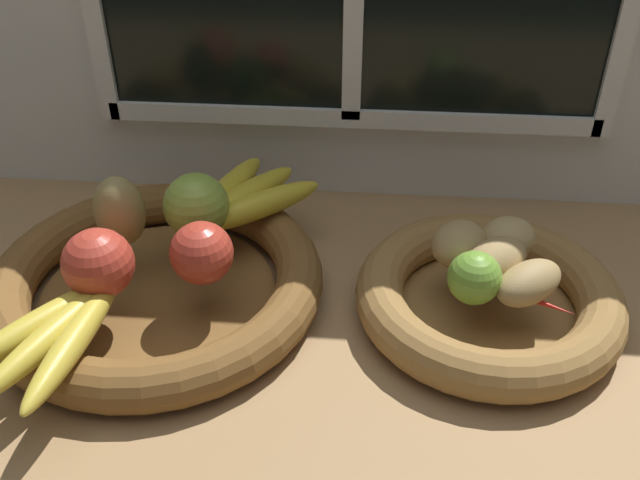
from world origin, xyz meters
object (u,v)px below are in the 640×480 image
at_px(fruit_bowl_left, 157,281).
at_px(fruit_bowl_right, 488,298).
at_px(potato_small, 529,283).
at_px(apple_green_back, 196,206).
at_px(banana_bunch_front, 57,331).
at_px(potato_back, 508,238).
at_px(pear_brown, 120,211).
at_px(potato_large, 495,261).
at_px(banana_bunch_back, 240,200).
at_px(apple_red_front, 98,264).
at_px(potato_oblong, 459,244).
at_px(chili_pepper, 517,292).
at_px(apple_red_right, 202,253).
at_px(lime_near, 475,279).

distance_m(fruit_bowl_left, fruit_bowl_right, 0.37).
distance_m(fruit_bowl_right, potato_small, 0.07).
distance_m(apple_green_back, banana_bunch_front, 0.21).
bearing_deg(apple_green_back, potato_back, -2.67).
relative_size(pear_brown, potato_large, 1.04).
relative_size(apple_green_back, banana_bunch_back, 0.40).
bearing_deg(potato_large, potato_back, 65.56).
distance_m(apple_red_front, pear_brown, 0.09).
bearing_deg(potato_small, pear_brown, 171.78).
bearing_deg(potato_small, potato_back, 98.97).
xyz_separation_m(banana_bunch_front, potato_oblong, (0.39, 0.16, 0.01)).
bearing_deg(banana_bunch_front, potato_small, 12.43).
bearing_deg(apple_red_front, banana_bunch_front, -103.64).
height_order(pear_brown, potato_oblong, pear_brown).
xyz_separation_m(apple_red_front, chili_pepper, (0.43, 0.02, -0.03)).
bearing_deg(banana_bunch_back, potato_oblong, -17.74).
distance_m(fruit_bowl_right, apple_red_front, 0.42).
xyz_separation_m(banana_bunch_back, potato_oblong, (0.26, -0.08, 0.01)).
relative_size(banana_bunch_back, potato_small, 2.29).
bearing_deg(apple_green_back, chili_pepper, -14.52).
height_order(banana_bunch_back, chili_pepper, banana_bunch_back).
xyz_separation_m(apple_red_right, chili_pepper, (0.33, -0.01, -0.02)).
relative_size(fruit_bowl_left, apple_red_front, 5.09).
bearing_deg(banana_bunch_front, potato_oblong, 22.13).
bearing_deg(potato_oblong, fruit_bowl_left, -175.36).
bearing_deg(potato_oblong, potato_large, -37.87).
xyz_separation_m(pear_brown, potato_oblong, (0.38, -0.01, -0.02)).
distance_m(apple_green_back, pear_brown, 0.08).
xyz_separation_m(apple_red_front, banana_bunch_back, (0.12, 0.16, -0.02)).
xyz_separation_m(fruit_bowl_right, potato_oblong, (-0.03, 0.03, 0.05)).
xyz_separation_m(apple_red_front, apple_red_right, (0.10, 0.03, -0.00)).
distance_m(apple_green_back, chili_pepper, 0.36).
relative_size(pear_brown, chili_pepper, 0.73).
bearing_deg(fruit_bowl_left, potato_back, 6.26).
height_order(fruit_bowl_left, fruit_bowl_right, same).
bearing_deg(chili_pepper, fruit_bowl_right, 149.82).
distance_m(potato_large, potato_back, 0.05).
xyz_separation_m(fruit_bowl_left, apple_red_front, (-0.04, -0.05, 0.07)).
xyz_separation_m(fruit_bowl_left, lime_near, (0.34, -0.04, 0.06)).
bearing_deg(pear_brown, apple_green_back, 18.06).
bearing_deg(fruit_bowl_right, pear_brown, 175.43).
bearing_deg(fruit_bowl_right, apple_red_front, -172.31).
height_order(pear_brown, lime_near, pear_brown).
relative_size(apple_red_front, pear_brown, 0.86).
height_order(banana_bunch_back, potato_back, potato_back).
height_order(apple_red_right, potato_back, apple_red_right).
xyz_separation_m(apple_green_back, potato_oblong, (0.30, -0.03, -0.01)).
xyz_separation_m(potato_back, potato_oblong, (-0.05, -0.02, 0.00)).
bearing_deg(apple_green_back, potato_oblong, -6.14).
bearing_deg(apple_green_back, potato_large, -10.10).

